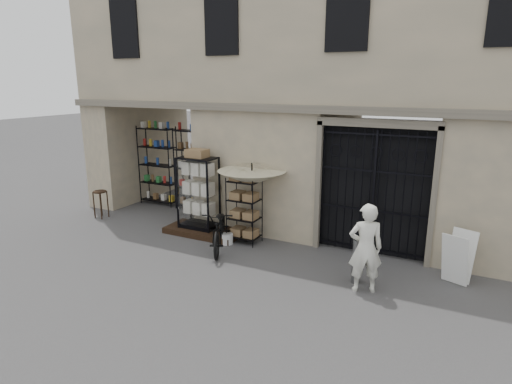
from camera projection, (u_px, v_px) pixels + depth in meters
The scene contains 15 objects.
ground at pixel (260, 276), 8.75m from camera, with size 80.00×80.00×0.00m, color black.
main_building at pixel (329, 55), 11.07m from camera, with size 14.00×4.00×9.00m, color tan.
shop_recess at pixel (166, 163), 12.75m from camera, with size 3.00×1.70×3.00m, color black.
shop_shelving at pixel (176, 168), 13.27m from camera, with size 2.70×0.50×2.50m, color black.
iron_gate at pixel (375, 190), 9.58m from camera, with size 2.50×0.21×3.00m.
step_platform at pixel (204, 231), 11.11m from camera, with size 2.00×0.90×0.15m, color black.
display_cabinet at pixel (198, 197), 10.98m from camera, with size 0.96×0.63×2.00m.
wire_rack at pixel (244, 211), 10.38m from camera, with size 0.86×0.75×1.64m.
market_umbrella at pixel (252, 174), 10.26m from camera, with size 1.55×1.58×2.36m.
white_bucket at pixel (227, 239), 10.42m from camera, with size 0.27×0.27×0.26m, color silver.
bicycle at pixel (221, 249), 10.15m from camera, with size 0.68×1.02×1.94m, color black.
wooden_stool at pixel (101, 204), 12.37m from camera, with size 0.41×0.41×0.80m.
steel_bollard at pixel (356, 261), 8.34m from camera, with size 0.16×0.16×0.90m, color #5D5E5F.
shopkeeper at pixel (363, 290), 8.12m from camera, with size 0.63×1.72×0.41m, color silver.
easel_sign at pixel (458, 258), 8.30m from camera, with size 0.65×0.70×1.03m.
Camera 1 is at (3.54, -7.21, 3.86)m, focal length 30.00 mm.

